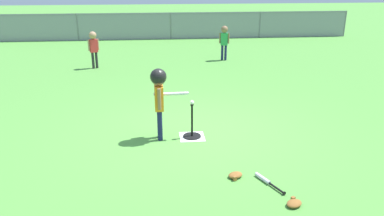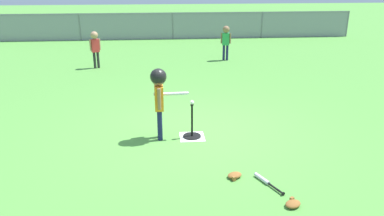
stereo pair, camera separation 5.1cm
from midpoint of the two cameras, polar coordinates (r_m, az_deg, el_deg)
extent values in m
plane|color=#51933D|center=(6.97, 0.99, -3.62)|extent=(60.00, 60.00, 0.00)
cube|color=white|center=(6.76, 0.22, -4.36)|extent=(0.44, 0.44, 0.01)
cylinder|color=black|center=(6.76, 0.22, -4.29)|extent=(0.32, 0.32, 0.03)
cylinder|color=black|center=(6.63, 0.22, -1.86)|extent=(0.04, 0.04, 0.59)
cylinder|color=black|center=(6.53, 0.22, 0.48)|extent=(0.06, 0.06, 0.02)
sphere|color=white|center=(6.52, 0.22, 0.87)|extent=(0.07, 0.07, 0.07)
cylinder|color=#191E4C|center=(6.67, -4.71, -2.26)|extent=(0.08, 0.08, 0.55)
cylinder|color=#191E4C|center=(6.56, -4.67, -2.66)|extent=(0.08, 0.08, 0.55)
cube|color=orange|center=(6.45, -4.81, 1.53)|extent=(0.15, 0.25, 0.42)
cylinder|color=#8C6647|center=(6.58, -4.87, 2.19)|extent=(0.06, 0.06, 0.36)
cylinder|color=#8C6647|center=(6.29, -4.77, 1.36)|extent=(0.06, 0.06, 0.36)
sphere|color=#8C6647|center=(6.35, -4.90, 4.49)|extent=(0.24, 0.24, 0.24)
sphere|color=black|center=(6.34, -4.91, 4.76)|extent=(0.28, 0.28, 0.28)
cylinder|color=silver|center=(6.43, -2.96, 2.17)|extent=(0.60, 0.07, 0.06)
cylinder|color=#191E4C|center=(12.74, 5.47, 8.35)|extent=(0.08, 0.08, 0.51)
cylinder|color=#191E4C|center=(12.75, 4.95, 8.37)|extent=(0.08, 0.08, 0.51)
cube|color=green|center=(12.66, 5.27, 10.36)|extent=(0.25, 0.19, 0.40)
cylinder|color=#8C6647|center=(12.65, 5.93, 10.46)|extent=(0.06, 0.06, 0.34)
cylinder|color=#8C6647|center=(12.67, 4.63, 10.52)|extent=(0.06, 0.06, 0.34)
sphere|color=#8C6647|center=(12.62, 5.32, 11.81)|extent=(0.23, 0.23, 0.23)
cylinder|color=#262626|center=(11.98, -13.93, 7.10)|extent=(0.08, 0.08, 0.50)
cylinder|color=#262626|center=(11.96, -14.44, 7.03)|extent=(0.08, 0.08, 0.50)
cube|color=red|center=(11.88, -14.37, 9.16)|extent=(0.26, 0.21, 0.39)
cylinder|color=tan|center=(11.92, -13.73, 9.38)|extent=(0.06, 0.06, 0.33)
cylinder|color=tan|center=(11.84, -15.03, 9.20)|extent=(0.06, 0.06, 0.33)
sphere|color=tan|center=(11.83, -14.50, 10.67)|extent=(0.22, 0.22, 0.22)
cylinder|color=silver|center=(5.50, 10.83, -10.50)|extent=(0.17, 0.29, 0.06)
cylinder|color=black|center=(5.31, 12.87, -11.82)|extent=(0.14, 0.28, 0.03)
cylinder|color=black|center=(5.22, 13.95, -12.52)|extent=(0.05, 0.03, 0.05)
ellipsoid|color=brown|center=(5.04, 15.36, -13.86)|extent=(0.27, 0.25, 0.07)
cube|color=brown|center=(5.12, 15.20, -13.26)|extent=(0.06, 0.06, 0.06)
ellipsoid|color=brown|center=(5.52, 6.75, -10.09)|extent=(0.27, 0.24, 0.07)
cube|color=brown|center=(5.43, 6.66, -10.60)|extent=(0.06, 0.06, 0.06)
cylinder|color=slate|center=(17.20, -16.59, 11.70)|extent=(0.06, 0.06, 1.15)
cylinder|color=slate|center=(16.89, -2.86, 12.34)|extent=(0.06, 0.06, 1.15)
cylinder|color=slate|center=(17.52, 10.63, 12.30)|extent=(0.06, 0.06, 1.15)
cylinder|color=slate|center=(18.99, 22.59, 11.72)|extent=(0.06, 0.06, 1.15)
cube|color=gray|center=(16.83, -2.90, 14.09)|extent=(16.00, 0.03, 0.03)
cube|color=gray|center=(16.89, -2.86, 12.34)|extent=(16.00, 0.01, 1.15)
camera|label=1|loc=(0.03, -89.78, 0.08)|focal=35.15mm
camera|label=2|loc=(0.03, 90.22, -0.08)|focal=35.15mm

